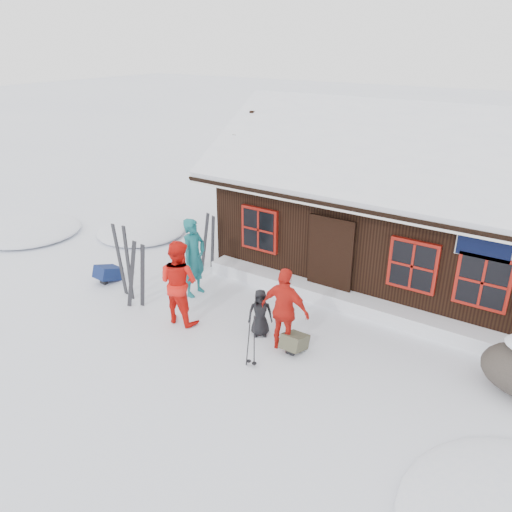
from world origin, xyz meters
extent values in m
plane|color=white|center=(0.00, 0.00, 0.00)|extent=(120.00, 120.00, 0.00)
cube|color=black|center=(1.50, 5.00, 1.25)|extent=(8.00, 5.00, 2.50)
cube|color=black|center=(1.50, 3.52, 3.35)|extent=(8.90, 3.14, 1.88)
cube|color=black|center=(1.50, 6.47, 3.35)|extent=(8.90, 3.14, 1.88)
cube|color=white|center=(1.50, 3.52, 3.49)|extent=(8.72, 3.07, 1.86)
cube|color=white|center=(1.50, 6.47, 3.49)|extent=(8.72, 3.07, 1.86)
cube|color=white|center=(1.50, 5.00, 4.22)|extent=(8.81, 0.22, 0.14)
cube|color=silver|center=(1.50, 2.05, 2.48)|extent=(8.90, 0.10, 0.20)
cube|color=black|center=(0.90, 2.45, 1.00)|extent=(1.00, 0.10, 2.00)
cube|color=black|center=(4.10, 2.42, 2.15)|extent=(1.00, 0.06, 0.60)
cube|color=maroon|center=(-1.10, 2.44, 1.35)|extent=(1.04, 0.10, 1.14)
cube|color=black|center=(-1.10, 2.40, 1.35)|extent=(0.90, 0.04, 1.00)
cube|color=maroon|center=(2.80, 2.44, 1.35)|extent=(1.04, 0.10, 1.14)
cube|color=black|center=(2.80, 2.40, 1.35)|extent=(0.90, 0.04, 1.00)
cube|color=maroon|center=(4.20, 2.44, 1.35)|extent=(1.04, 0.10, 1.14)
cube|color=black|center=(4.20, 2.40, 1.35)|extent=(0.90, 0.04, 1.00)
cube|color=white|center=(1.50, 2.25, 0.17)|extent=(7.60, 0.60, 0.35)
ellipsoid|color=white|center=(-6.00, 3.00, 0.00)|extent=(2.80, 2.80, 0.34)
ellipsoid|color=white|center=(-9.00, 1.00, 0.00)|extent=(3.20, 3.20, 0.38)
imported|color=#156066|center=(-1.91, 0.82, 0.97)|extent=(0.47, 0.71, 1.94)
imported|color=red|center=(-1.37, -0.33, 0.95)|extent=(0.94, 0.75, 1.90)
imported|color=red|center=(1.11, 0.00, 0.89)|extent=(1.05, 0.46, 1.77)
imported|color=black|center=(0.42, 0.16, 0.52)|extent=(0.61, 0.57, 1.05)
cube|color=black|center=(-2.71, -0.44, 0.80)|extent=(0.30, 0.24, 1.69)
cube|color=black|center=(-2.44, -0.37, 0.80)|extent=(0.37, 0.10, 1.69)
cube|color=black|center=(-3.39, -0.16, 0.88)|extent=(0.24, 0.09, 1.87)
cube|color=black|center=(-3.09, -0.18, 0.88)|extent=(0.23, 0.11, 1.87)
cube|color=black|center=(-2.70, 2.20, 0.75)|extent=(0.29, 0.12, 1.60)
cube|color=black|center=(-2.44, 2.20, 0.75)|extent=(0.29, 0.13, 1.60)
cylinder|color=black|center=(0.82, -0.85, 0.56)|extent=(0.09, 0.11, 1.20)
cylinder|color=black|center=(0.95, -0.85, 0.56)|extent=(0.09, 0.11, 1.20)
cube|color=navy|center=(-4.22, 0.09, 0.16)|extent=(0.49, 0.63, 0.33)
cube|color=#4C4B36|center=(1.32, 0.04, 0.15)|extent=(0.41, 0.54, 0.29)
camera|label=1|loc=(5.36, -7.39, 5.80)|focal=35.00mm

